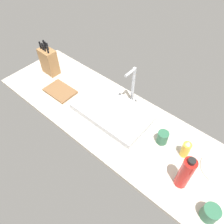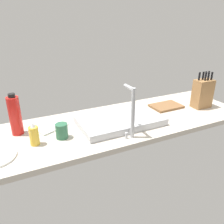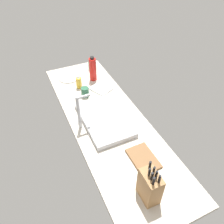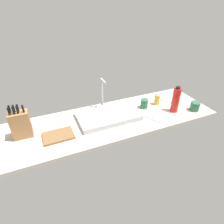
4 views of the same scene
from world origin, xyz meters
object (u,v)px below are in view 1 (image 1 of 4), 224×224
Objects in this scene: dinner_plate at (219,168)px; water_bottle at (185,173)px; cutting_board at (60,91)px; coffee_mug at (210,213)px; faucet at (133,84)px; soap_bottle at (186,149)px; dish_towel at (151,163)px; knife_block at (49,61)px; ceramic_cup at (162,137)px; sink_basin at (113,111)px.

water_bottle is at bearing -120.49° from dinner_plate.
coffee_mug is at bearing -4.97° from cutting_board.
cutting_board is (-50.11, -29.29, -16.53)cm from faucet.
soap_bottle is 0.71× the size of dish_towel.
dinner_plate is (149.84, 6.50, -10.96)cm from knife_block.
knife_block is 113.13cm from ceramic_cup.
soap_bottle is at bearing 7.35° from cutting_board.
cutting_board is 2.76× the size of coffee_mug.
cutting_board is at bearing -168.00° from sink_basin.
faucet is 3.53× the size of coffee_mug.
soap_bottle reaches higher than cutting_board.
water_bottle is 1.21× the size of dinner_plate.
dinner_plate is at bearing 12.80° from soap_bottle.
water_bottle is (60.99, -34.06, -5.08)cm from faucet.
cutting_board is at bearing -172.65° from soap_bottle.
sink_basin is at bearing 165.64° from coffee_mug.
soap_bottle is at bearing 1.68° from knife_block.
faucet is at bearing 30.30° from cutting_board.
water_bottle reaches higher than cutting_board.
knife_block reaches higher than cutting_board.
dish_towel is at bearing -177.62° from water_bottle.
cutting_board is 125.91cm from dinner_plate.
faucet reaches higher than water_bottle.
knife_block is 128.85cm from soap_bottle.
sink_basin is 2.86× the size of dish_towel.
cutting_board is at bearing 176.52° from dish_towel.
faucet is at bearing 155.89° from ceramic_cup.
coffee_mug reaches higher than sink_basin.
ceramic_cup is (-36.92, -5.66, 4.00)cm from dinner_plate.
knife_block is at bearing 178.74° from sink_basin.
dinner_plate is at bearing 5.98° from sink_basin.
dish_towel is at bearing -19.36° from sink_basin.
knife_block reaches higher than water_bottle.
sink_basin is 6.35× the size of coffee_mug.
dinner_plate is at bearing 8.72° from ceramic_cup.
sink_basin is 40.56cm from ceramic_cup.
dinner_plate is at bearing 3.41° from knife_block.
coffee_mug is 0.96× the size of ceramic_cup.
knife_block is 29.78cm from cutting_board.
dish_towel is (91.71, -5.58, -0.30)cm from cutting_board.
faucet is 56.85cm from soap_bottle.
water_bottle is 22.68cm from dish_towel.
cutting_board is 0.92× the size of water_bottle.
sink_basin reaches higher than dinner_plate.
water_bottle reaches higher than soap_bottle.
cutting_board is 91.88cm from dish_towel.
dish_towel is (41.60, -34.87, -16.83)cm from faucet.
ceramic_cup is (-43.23, 23.86, 0.24)cm from coffee_mug.
ceramic_cup is (-4.05, 18.06, 4.00)cm from dish_towel.
water_bottle reaches higher than coffee_mug.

